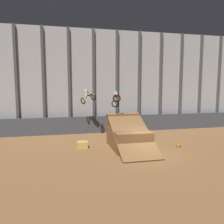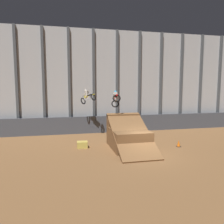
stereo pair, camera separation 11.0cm
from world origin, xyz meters
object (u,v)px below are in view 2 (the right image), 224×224
at_px(rider_bike_right_air, 116,99).
at_px(traffic_cone_near_ramp, 179,144).
at_px(dirt_ramp, 128,136).
at_px(hay_bale_trackside, 82,145).
at_px(rider_bike_left_air, 88,97).

bearing_deg(rider_bike_right_air, traffic_cone_near_ramp, -20.69).
bearing_deg(dirt_ramp, rider_bike_right_air, 108.70).
relative_size(rider_bike_right_air, traffic_cone_near_ramp, 3.03).
distance_m(rider_bike_right_air, hay_bale_trackside, 5.22).
relative_size(rider_bike_left_air, hay_bale_trackside, 1.86).
bearing_deg(rider_bike_left_air, rider_bike_right_air, -102.39).
xyz_separation_m(dirt_ramp, rider_bike_left_air, (-2.92, 5.16, 3.22)).
bearing_deg(hay_bale_trackside, rider_bike_left_air, 77.34).
height_order(rider_bike_right_air, traffic_cone_near_ramp, rider_bike_right_air).
height_order(rider_bike_left_air, traffic_cone_near_ramp, rider_bike_left_air).
bearing_deg(dirt_ramp, traffic_cone_near_ramp, -10.04).
bearing_deg(traffic_cone_near_ramp, rider_bike_right_air, 152.02).
xyz_separation_m(dirt_ramp, hay_bale_trackside, (-3.92, 0.69, -0.70)).
bearing_deg(rider_bike_left_air, traffic_cone_near_ramp, -86.31).
relative_size(dirt_ramp, rider_bike_left_air, 3.37).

